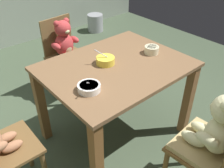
{
  "coord_description": "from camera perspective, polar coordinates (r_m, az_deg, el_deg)",
  "views": [
    {
      "loc": [
        -1.13,
        -1.27,
        1.72
      ],
      "look_at": [
        0.0,
        0.05,
        0.54
      ],
      "focal_mm": 39.71,
      "sensor_mm": 36.0,
      "label": 1
    }
  ],
  "objects": [
    {
      "name": "ground_plane",
      "position": [
        2.43,
        0.78,
        -11.47
      ],
      "size": [
        5.2,
        5.2,
        0.04
      ],
      "color": "#3F4D38"
    },
    {
      "name": "dining_table",
      "position": [
        2.03,
        0.92,
        1.1
      ],
      "size": [
        1.13,
        0.88,
        0.75
      ],
      "color": "brown",
      "rests_on": "ground_plane"
    },
    {
      "name": "teddy_chair_near_front",
      "position": [
        1.68,
        22.74,
        -11.01
      ],
      "size": [
        0.44,
        0.4,
        0.92
      ],
      "rotation": [
        0.0,
        0.0,
        1.64
      ],
      "color": "brown",
      "rests_on": "ground_plane"
    },
    {
      "name": "teddy_chair_far_center",
      "position": [
        2.7,
        -10.75,
        8.64
      ],
      "size": [
        0.43,
        0.41,
        0.87
      ],
      "rotation": [
        0.0,
        0.0,
        -1.47
      ],
      "color": "brown",
      "rests_on": "ground_plane"
    },
    {
      "name": "porridge_bowl_white_near_left",
      "position": [
        1.66,
        -5.31,
        -0.79
      ],
      "size": [
        0.16,
        0.16,
        0.12
      ],
      "color": "white",
      "rests_on": "dining_table"
    },
    {
      "name": "porridge_bowl_yellow_center",
      "position": [
        1.96,
        -1.54,
        5.48
      ],
      "size": [
        0.15,
        0.15,
        0.13
      ],
      "color": "yellow",
      "rests_on": "dining_table"
    },
    {
      "name": "porridge_bowl_cream_near_right",
      "position": [
        2.15,
        9.11,
        7.81
      ],
      "size": [
        0.12,
        0.12,
        0.06
      ],
      "color": "beige",
      "rests_on": "dining_table"
    },
    {
      "name": "metal_pail",
      "position": [
        4.54,
        -3.87,
        13.9
      ],
      "size": [
        0.27,
        0.27,
        0.3
      ],
      "primitive_type": "cylinder",
      "color": "#93969B",
      "rests_on": "ground_plane"
    }
  ]
}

